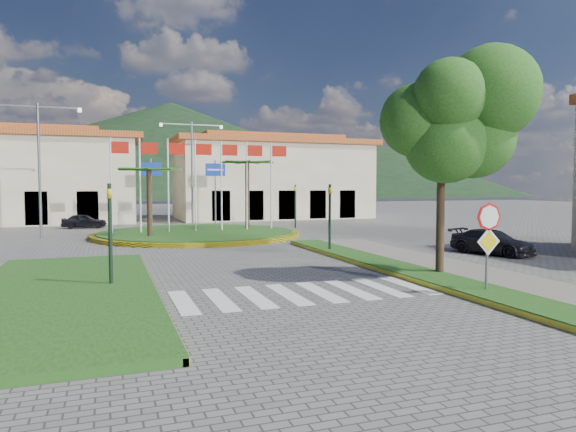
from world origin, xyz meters
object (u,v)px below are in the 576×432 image
object	(u,v)px
stop_sign	(488,233)
car_dark_b	(243,213)
white_van	(25,217)
car_dark_a	(84,221)
car_side_right	(492,242)
roundabout_island	(197,233)
deciduous_tree	(442,125)

from	to	relation	value
stop_sign	car_dark_b	xyz separation A→B (m)	(1.84, 34.77, -1.22)
white_van	car_dark_a	bearing A→B (deg)	-121.08
stop_sign	car_side_right	size ratio (longest dim) A/B	0.69
car_side_right	roundabout_island	bearing A→B (deg)	112.91
stop_sign	car_dark_b	world-z (taller)	stop_sign
roundabout_island	car_side_right	size ratio (longest dim) A/B	3.30
car_dark_b	stop_sign	bearing A→B (deg)	-170.89
roundabout_island	white_van	bearing A→B (deg)	130.40
car_side_right	white_van	bearing A→B (deg)	112.54
car_dark_a	car_dark_b	bearing A→B (deg)	-60.38
stop_sign	deciduous_tree	xyz separation A→B (m)	(0.60, 3.04, 3.38)
stop_sign	car_dark_a	distance (m)	31.12
roundabout_island	stop_sign	distance (m)	20.69
deciduous_tree	car_dark_a	distance (m)	28.94
roundabout_island	car_dark_a	world-z (taller)	roundabout_island
stop_sign	deciduous_tree	world-z (taller)	deciduous_tree
deciduous_tree	car_dark_a	xyz separation A→B (m)	(-12.34, 25.76, -4.64)
stop_sign	car_dark_a	size ratio (longest dim) A/B	0.85
white_van	car_side_right	xyz separation A→B (m)	(22.67, -26.29, -0.07)
white_van	car_dark_b	distance (m)	18.15
white_van	car_dark_b	size ratio (longest dim) A/B	1.31
roundabout_island	deciduous_tree	distance (m)	18.55
car_dark_b	car_side_right	bearing A→B (deg)	-158.49
stop_sign	car_dark_a	world-z (taller)	stop_sign
stop_sign	white_van	distance (m)	37.16
deciduous_tree	car_dark_b	size ratio (longest dim) A/B	1.96
stop_sign	white_van	bearing A→B (deg)	115.96
white_van	car_dark_a	distance (m)	6.44
deciduous_tree	car_dark_a	size ratio (longest dim) A/B	2.17
car_side_right	stop_sign	bearing A→B (deg)	-150.29
white_van	car_dark_b	bearing A→B (deg)	-71.23
car_dark_a	roundabout_island	bearing A→B (deg)	-136.13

